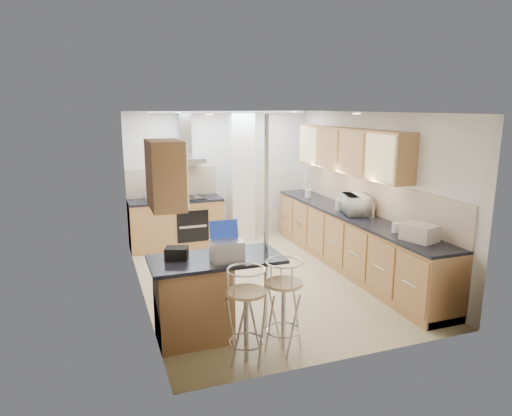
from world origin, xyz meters
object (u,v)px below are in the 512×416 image
object	(u,v)px
bread_bin	(420,232)
microwave	(356,204)
bar_stool_near	(246,316)
laptop	(227,251)
bar_stool_end	(284,306)

from	to	relation	value
bread_bin	microwave	bearing A→B (deg)	70.47
microwave	bar_stool_near	bearing A→B (deg)	143.94
bar_stool_near	bread_bin	world-z (taller)	bread_bin
bar_stool_near	bread_bin	size ratio (longest dim) A/B	2.57
microwave	laptop	distance (m)	2.99
laptop	bar_stool_end	size ratio (longest dim) A/B	0.33
laptop	bar_stool_near	bearing A→B (deg)	-84.03
microwave	bread_bin	bearing A→B (deg)	-166.33
bar_stool_end	bread_bin	xyz separation A→B (m)	(2.03, 0.39, 0.51)
laptop	bar_stool_end	xyz separation A→B (m)	(0.50, -0.40, -0.54)
bar_stool_end	bread_bin	bearing A→B (deg)	-45.63
microwave	bread_bin	xyz separation A→B (m)	(-0.04, -1.55, -0.05)
microwave	laptop	size ratio (longest dim) A/B	1.65
laptop	bread_bin	distance (m)	2.53
laptop	bar_stool_near	xyz separation A→B (m)	(0.05, -0.49, -0.54)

